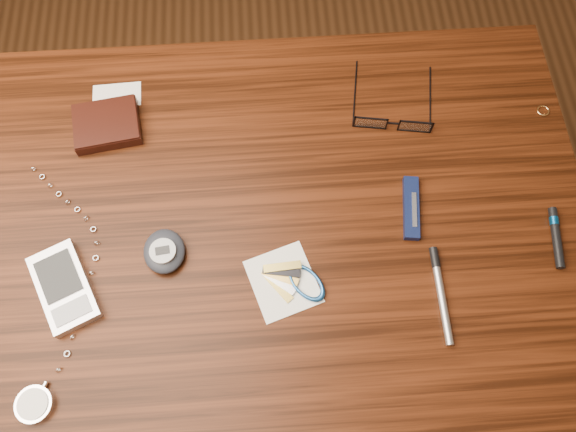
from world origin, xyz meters
name	(u,v)px	position (x,y,z in m)	size (l,w,h in m)	color
ground	(272,330)	(0.00, 0.00, 0.00)	(3.80, 3.80, 0.00)	#472814
desk	(262,251)	(0.00, 0.00, 0.65)	(1.00, 0.70, 0.75)	#371608
wallet_and_card	(107,124)	(-0.23, 0.19, 0.76)	(0.11, 0.14, 0.02)	black
eyeglasses	(393,121)	(0.22, 0.16, 0.76)	(0.14, 0.15, 0.03)	black
gold_ring	(543,111)	(0.47, 0.17, 0.75)	(0.02, 0.02, 0.00)	#E7AC63
pocket_watch	(37,392)	(-0.30, -0.21, 0.76)	(0.12, 0.38, 0.02)	white
pda_phone	(64,287)	(-0.28, -0.07, 0.76)	(0.11, 0.14, 0.02)	#B8B7BC
pedometer	(164,251)	(-0.14, -0.03, 0.76)	(0.07, 0.08, 0.03)	#20222A
notepad_keys	(294,281)	(0.05, -0.09, 0.75)	(0.13, 0.12, 0.01)	white
pocket_knife	(411,208)	(0.23, 0.01, 0.76)	(0.03, 0.10, 0.01)	#0B0F37
silver_pen	(440,287)	(0.25, -0.11, 0.76)	(0.01, 0.14, 0.01)	#AEADB2
black_blue_pen	(556,235)	(0.43, -0.04, 0.76)	(0.02, 0.09, 0.01)	black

